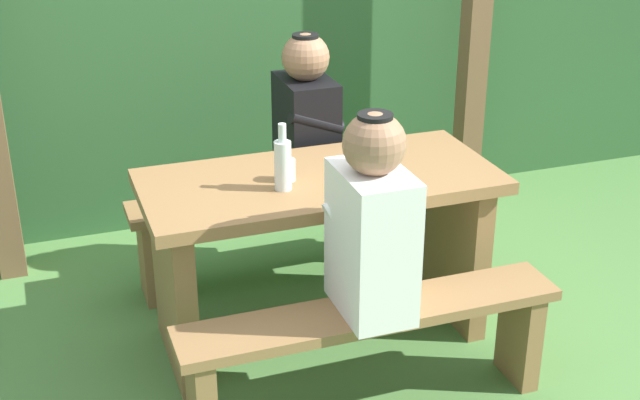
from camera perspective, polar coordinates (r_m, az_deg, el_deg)
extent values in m
plane|color=#4C7C3D|center=(3.73, 0.00, -8.77)|extent=(12.00, 12.00, 0.00)
cube|color=#2C572D|center=(4.84, -6.56, 10.36)|extent=(6.40, 0.69, 1.77)
cube|color=brown|center=(4.66, 10.20, 11.25)|extent=(0.12, 0.12, 2.03)
cube|color=olive|center=(3.40, 0.00, 1.22)|extent=(1.40, 0.64, 0.05)
cube|color=olive|center=(3.43, -9.54, -5.71)|extent=(0.08, 0.54, 0.68)
cube|color=olive|center=(3.78, 8.63, -2.70)|extent=(0.08, 0.54, 0.68)
cube|color=olive|center=(3.08, 3.41, -7.42)|extent=(1.40, 0.24, 0.04)
cube|color=olive|center=(3.05, -7.79, -12.92)|extent=(0.07, 0.22, 0.40)
cube|color=olive|center=(3.45, 12.98, -8.56)|extent=(0.07, 0.22, 0.40)
cube|color=olive|center=(3.99, -2.61, 0.34)|extent=(1.40, 0.24, 0.04)
cube|color=olive|center=(3.97, -11.15, -3.77)|extent=(0.07, 0.22, 0.40)
cube|color=olive|center=(4.28, 5.40, -1.23)|extent=(0.07, 0.22, 0.40)
cube|color=white|center=(2.94, 3.42, -2.79)|extent=(0.22, 0.34, 0.52)
sphere|color=#936B4C|center=(2.79, 3.59, 3.70)|extent=(0.21, 0.21, 0.21)
cylinder|color=black|center=(2.76, 3.64, 5.43)|extent=(0.12, 0.12, 0.02)
cylinder|color=white|center=(3.01, 2.44, 0.11)|extent=(0.25, 0.07, 0.15)
cube|color=black|center=(3.92, -0.92, 4.34)|extent=(0.22, 0.34, 0.52)
sphere|color=#936B4C|center=(3.81, -0.96, 9.36)|extent=(0.21, 0.21, 0.21)
cylinder|color=black|center=(3.79, -0.96, 10.66)|extent=(0.12, 0.12, 0.02)
cylinder|color=black|center=(3.76, -0.25, 5.15)|extent=(0.25, 0.07, 0.15)
cylinder|color=silver|center=(3.34, -2.22, 2.02)|extent=(0.07, 0.07, 0.09)
cylinder|color=silver|center=(3.24, -2.46, 2.27)|extent=(0.07, 0.07, 0.19)
cylinder|color=silver|center=(3.19, -2.50, 4.43)|extent=(0.03, 0.03, 0.07)
cube|color=black|center=(3.54, 3.06, 2.64)|extent=(0.08, 0.15, 0.01)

